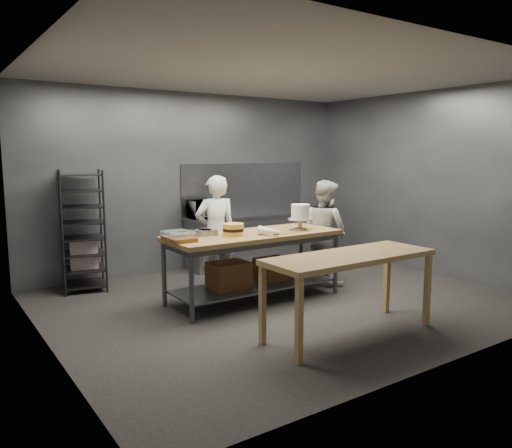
{
  "coord_description": "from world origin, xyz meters",
  "views": [
    {
      "loc": [
        -4.0,
        -5.21,
        1.98
      ],
      "look_at": [
        -0.31,
        0.21,
        1.05
      ],
      "focal_mm": 35.0,
      "sensor_mm": 36.0,
      "label": 1
    }
  ],
  "objects_px": {
    "near_counter": "(350,262)",
    "microwave": "(206,209)",
    "work_table": "(252,258)",
    "speed_rack": "(83,232)",
    "frosted_cake_stand": "(300,214)",
    "chef_behind": "(216,233)",
    "chef_right": "(325,232)",
    "layer_cake": "(233,230)"
  },
  "relations": [
    {
      "from": "work_table",
      "to": "frosted_cake_stand",
      "type": "distance_m",
      "value": 0.94
    },
    {
      "from": "chef_behind",
      "to": "speed_rack",
      "type": "bearing_deg",
      "value": -20.71
    },
    {
      "from": "work_table",
      "to": "speed_rack",
      "type": "distance_m",
      "value": 2.52
    },
    {
      "from": "chef_right",
      "to": "speed_rack",
      "type": "bearing_deg",
      "value": 60.24
    },
    {
      "from": "work_table",
      "to": "microwave",
      "type": "height_order",
      "value": "microwave"
    },
    {
      "from": "frosted_cake_stand",
      "to": "work_table",
      "type": "bearing_deg",
      "value": 168.89
    },
    {
      "from": "work_table",
      "to": "layer_cake",
      "type": "bearing_deg",
      "value": -171.15
    },
    {
      "from": "near_counter",
      "to": "microwave",
      "type": "height_order",
      "value": "microwave"
    },
    {
      "from": "near_counter",
      "to": "chef_right",
      "type": "xyz_separation_m",
      "value": [
        1.3,
        1.85,
        -0.02
      ]
    },
    {
      "from": "speed_rack",
      "to": "chef_right",
      "type": "distance_m",
      "value": 3.59
    },
    {
      "from": "microwave",
      "to": "frosted_cake_stand",
      "type": "bearing_deg",
      "value": -79.02
    },
    {
      "from": "work_table",
      "to": "speed_rack",
      "type": "height_order",
      "value": "speed_rack"
    },
    {
      "from": "frosted_cake_stand",
      "to": "microwave",
      "type": "bearing_deg",
      "value": 100.98
    },
    {
      "from": "speed_rack",
      "to": "frosted_cake_stand",
      "type": "bearing_deg",
      "value": -38.49
    },
    {
      "from": "near_counter",
      "to": "chef_behind",
      "type": "height_order",
      "value": "chef_behind"
    },
    {
      "from": "near_counter",
      "to": "microwave",
      "type": "relative_size",
      "value": 3.69
    },
    {
      "from": "speed_rack",
      "to": "chef_behind",
      "type": "height_order",
      "value": "speed_rack"
    },
    {
      "from": "work_table",
      "to": "microwave",
      "type": "relative_size",
      "value": 4.43
    },
    {
      "from": "work_table",
      "to": "chef_right",
      "type": "distance_m",
      "value": 1.48
    },
    {
      "from": "work_table",
      "to": "microwave",
      "type": "distance_m",
      "value": 1.98
    },
    {
      "from": "chef_right",
      "to": "work_table",
      "type": "bearing_deg",
      "value": 93.79
    },
    {
      "from": "chef_behind",
      "to": "work_table",
      "type": "bearing_deg",
      "value": 110.99
    },
    {
      "from": "work_table",
      "to": "near_counter",
      "type": "height_order",
      "value": "work_table"
    },
    {
      "from": "microwave",
      "to": "frosted_cake_stand",
      "type": "relative_size",
      "value": 1.51
    },
    {
      "from": "chef_right",
      "to": "layer_cake",
      "type": "bearing_deg",
      "value": 94.3
    },
    {
      "from": "work_table",
      "to": "chef_behind",
      "type": "bearing_deg",
      "value": 98.77
    },
    {
      "from": "near_counter",
      "to": "speed_rack",
      "type": "distance_m",
      "value": 3.99
    },
    {
      "from": "speed_rack",
      "to": "frosted_cake_stand",
      "type": "xyz_separation_m",
      "value": [
        2.46,
        -1.95,
        0.29
      ]
    },
    {
      "from": "work_table",
      "to": "chef_right",
      "type": "height_order",
      "value": "chef_right"
    },
    {
      "from": "chef_behind",
      "to": "frosted_cake_stand",
      "type": "distance_m",
      "value": 1.28
    },
    {
      "from": "work_table",
      "to": "layer_cake",
      "type": "distance_m",
      "value": 0.54
    },
    {
      "from": "frosted_cake_stand",
      "to": "layer_cake",
      "type": "bearing_deg",
      "value": 174.93
    },
    {
      "from": "speed_rack",
      "to": "microwave",
      "type": "height_order",
      "value": "speed_rack"
    },
    {
      "from": "layer_cake",
      "to": "frosted_cake_stand",
      "type": "bearing_deg",
      "value": -5.07
    },
    {
      "from": "near_counter",
      "to": "layer_cake",
      "type": "bearing_deg",
      "value": 105.89
    },
    {
      "from": "speed_rack",
      "to": "chef_behind",
      "type": "bearing_deg",
      "value": -32.94
    },
    {
      "from": "chef_right",
      "to": "microwave",
      "type": "height_order",
      "value": "chef_right"
    },
    {
      "from": "near_counter",
      "to": "speed_rack",
      "type": "height_order",
      "value": "speed_rack"
    },
    {
      "from": "speed_rack",
      "to": "frosted_cake_stand",
      "type": "height_order",
      "value": "speed_rack"
    },
    {
      "from": "chef_behind",
      "to": "chef_right",
      "type": "relative_size",
      "value": 1.06
    },
    {
      "from": "near_counter",
      "to": "chef_behind",
      "type": "xyz_separation_m",
      "value": [
        -0.27,
        2.47,
        0.02
      ]
    },
    {
      "from": "work_table",
      "to": "chef_behind",
      "type": "relative_size",
      "value": 1.44
    }
  ]
}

